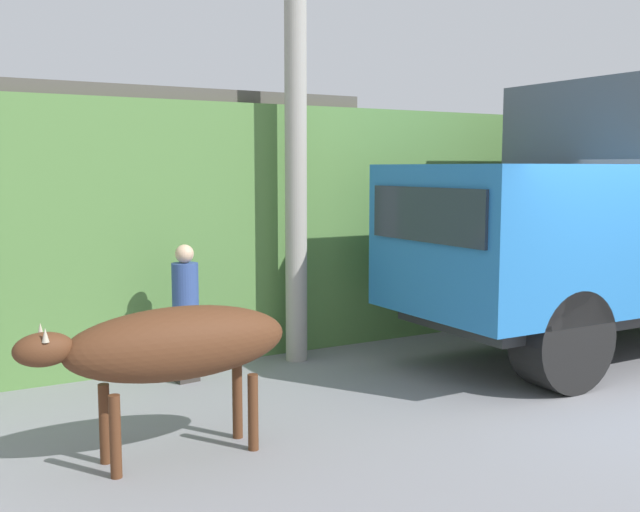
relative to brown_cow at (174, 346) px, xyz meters
name	(u,v)px	position (x,y,z in m)	size (l,w,h in m)	color
ground_plane	(624,398)	(4.61, -0.78, -0.95)	(60.00, 60.00, 0.00)	gray
hillside_embankment	(318,213)	(4.61, 5.72, 0.64)	(32.00, 6.06, 3.19)	#568442
building_backdrop	(105,221)	(0.50, 4.24, 0.74)	(6.23, 2.70, 3.36)	#C6B793
brown_cow	(174,346)	(0.00, 0.00, 0.00)	(2.23, 0.61, 1.27)	#512D19
pedestrian_on_hill	(186,306)	(0.84, 2.09, -0.09)	(0.33, 0.33, 1.56)	#38332D
utility_pole	(296,97)	(2.37, 2.32, 2.31)	(0.90, 0.27, 6.32)	#9E998E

